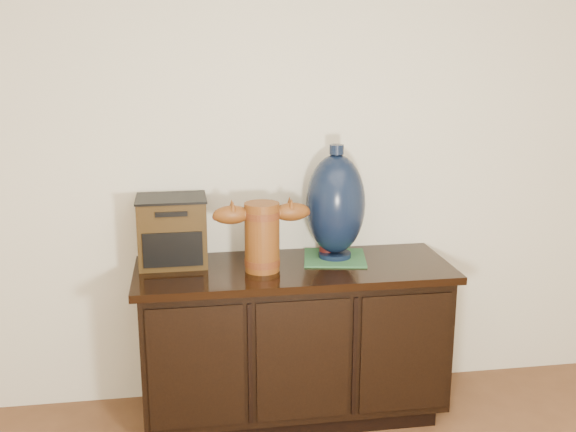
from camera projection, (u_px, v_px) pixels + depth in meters
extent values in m
plane|color=white|center=(285.00, 141.00, 3.25)|extent=(4.50, 0.00, 4.50)
cube|color=black|center=(293.00, 405.00, 3.29)|extent=(1.29, 0.45, 0.08)
cube|color=black|center=(293.00, 337.00, 3.21)|extent=(1.40, 0.50, 0.64)
cube|color=black|center=(294.00, 269.00, 3.12)|extent=(1.46, 0.56, 0.03)
cube|color=black|center=(196.00, 368.00, 2.89)|extent=(0.41, 0.01, 0.56)
cube|color=black|center=(303.00, 361.00, 2.96)|extent=(0.41, 0.01, 0.56)
cube|color=black|center=(405.00, 353.00, 3.03)|extent=(0.41, 0.01, 0.56)
cylinder|color=brown|center=(262.00, 237.00, 3.02)|extent=(0.16, 0.16, 0.31)
cylinder|color=#3E170B|center=(262.00, 262.00, 3.05)|extent=(0.17, 0.17, 0.03)
cylinder|color=#3E170B|center=(262.00, 214.00, 2.99)|extent=(0.17, 0.17, 0.03)
ellipsoid|color=brown|center=(231.00, 215.00, 2.97)|extent=(0.17, 0.09, 0.08)
ellipsoid|color=brown|center=(292.00, 212.00, 3.02)|extent=(0.17, 0.09, 0.08)
cube|color=#37240D|center=(172.00, 232.00, 3.12)|extent=(0.31, 0.25, 0.31)
cube|color=black|center=(173.00, 250.00, 3.01)|extent=(0.26, 0.01, 0.16)
cube|color=black|center=(171.00, 198.00, 3.08)|extent=(0.32, 0.26, 0.01)
cube|color=#2E663A|center=(335.00, 258.00, 3.23)|extent=(0.34, 0.34, 0.01)
cylinder|color=black|center=(335.00, 255.00, 3.22)|extent=(0.16, 0.16, 0.02)
ellipsoid|color=black|center=(336.00, 204.00, 3.16)|extent=(0.33, 0.33, 0.47)
cylinder|color=black|center=(337.00, 149.00, 3.10)|extent=(0.07, 0.07, 0.04)
cylinder|color=#5F1310|center=(326.00, 240.00, 3.23)|extent=(0.07, 0.07, 0.17)
cylinder|color=silver|center=(327.00, 221.00, 3.20)|extent=(0.06, 0.06, 0.03)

